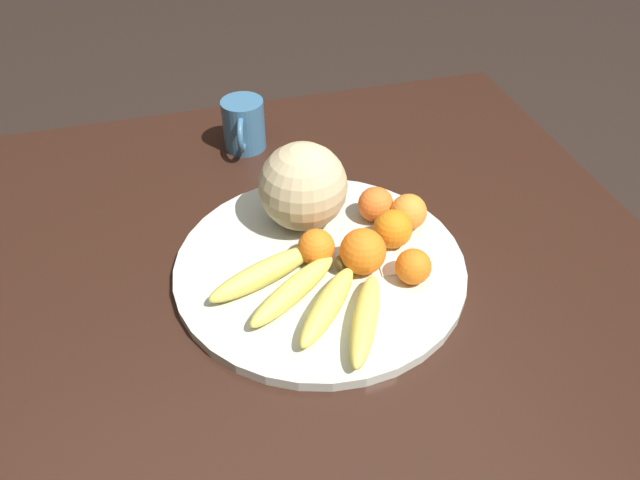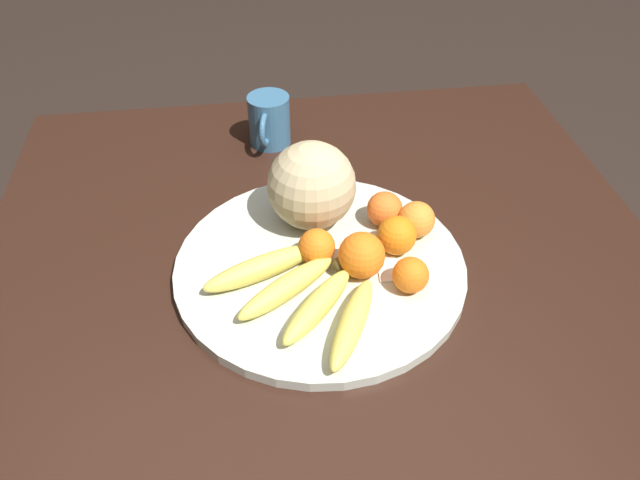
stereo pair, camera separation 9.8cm
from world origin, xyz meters
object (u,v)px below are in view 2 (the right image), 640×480
at_px(melon, 312,185).
at_px(orange_back_left, 411,275).
at_px(fruit_bowl, 320,267).
at_px(orange_top_small, 317,247).
at_px(orange_front_left, 362,257).
at_px(banana_bunch, 301,293).
at_px(produce_tag, 386,262).
at_px(orange_mid_center, 385,209).
at_px(kitchen_table, 329,321).
at_px(ceramic_mug, 269,121).
at_px(orange_back_right, 416,220).
at_px(orange_front_right, 397,235).

height_order(melon, orange_back_left, melon).
distance_m(fruit_bowl, orange_top_small, 0.04).
relative_size(orange_front_left, orange_back_left, 1.31).
relative_size(banana_bunch, produce_tag, 2.84).
relative_size(orange_mid_center, produce_tag, 0.64).
relative_size(kitchen_table, melon, 8.18).
xyz_separation_m(melon, ceramic_mug, (-0.29, -0.05, -0.04)).
bearing_deg(orange_mid_center, fruit_bowl, -55.33).
relative_size(melon, orange_front_left, 2.03).
xyz_separation_m(fruit_bowl, orange_back_right, (-0.05, 0.17, 0.04)).
xyz_separation_m(orange_front_right, orange_mid_center, (-0.07, -0.00, -0.00)).
relative_size(kitchen_table, orange_back_left, 21.79).
height_order(orange_front_left, orange_front_right, orange_front_left).
xyz_separation_m(fruit_bowl, melon, (-0.11, 0.00, 0.08)).
bearing_deg(produce_tag, orange_front_right, 147.66).
xyz_separation_m(orange_front_left, orange_back_left, (0.04, 0.07, -0.01)).
relative_size(orange_back_right, ceramic_mug, 0.50).
bearing_deg(orange_back_right, produce_tag, -45.21).
xyz_separation_m(kitchen_table, banana_bunch, (0.05, -0.05, 0.13)).
distance_m(orange_mid_center, ceramic_mug, 0.36).
relative_size(melon, banana_bunch, 0.55).
distance_m(fruit_bowl, orange_front_left, 0.08).
xyz_separation_m(orange_back_right, produce_tag, (0.06, -0.06, -0.03)).
relative_size(banana_bunch, orange_back_right, 4.39).
bearing_deg(fruit_bowl, orange_top_small, -144.81).
distance_m(orange_back_left, produce_tag, 0.07).
height_order(orange_front_right, orange_back_left, orange_front_right).
relative_size(kitchen_table, orange_front_left, 16.65).
bearing_deg(melon, orange_front_left, 22.56).
bearing_deg(ceramic_mug, kitchen_table, 8.16).
bearing_deg(orange_back_left, orange_front_right, -179.34).
relative_size(orange_front_left, orange_back_right, 1.19).
distance_m(orange_front_left, orange_back_right, 0.14).
xyz_separation_m(orange_back_left, orange_back_right, (-0.13, 0.04, 0.00)).
relative_size(orange_back_left, orange_top_small, 0.94).
bearing_deg(fruit_bowl, banana_bunch, -25.76).
xyz_separation_m(fruit_bowl, orange_front_left, (0.04, 0.06, 0.05)).
relative_size(banana_bunch, orange_front_right, 4.22).
height_order(fruit_bowl, produce_tag, produce_tag).
bearing_deg(orange_back_right, orange_back_left, -18.30).
xyz_separation_m(orange_back_left, orange_top_small, (-0.08, -0.13, 0.00)).
xyz_separation_m(kitchen_table, fruit_bowl, (-0.03, -0.01, 0.10)).
distance_m(orange_back_right, produce_tag, 0.10).
distance_m(orange_mid_center, orange_back_left, 0.16).
relative_size(fruit_bowl, orange_top_small, 7.88).
bearing_deg(orange_front_left, orange_back_left, 59.17).
height_order(melon, orange_front_right, melon).
height_order(orange_back_left, orange_top_small, orange_top_small).
bearing_deg(orange_mid_center, kitchen_table, -44.13).
height_order(kitchen_table, ceramic_mug, ceramic_mug).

